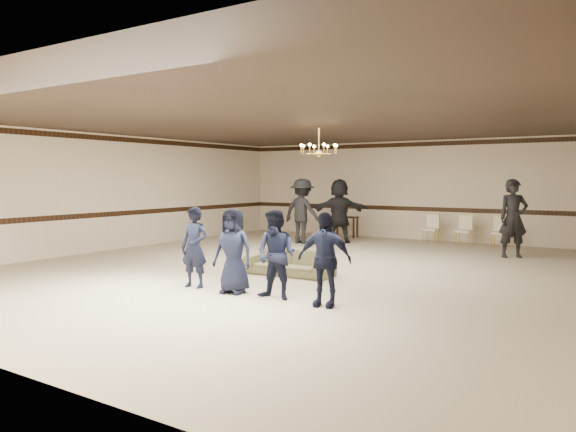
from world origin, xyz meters
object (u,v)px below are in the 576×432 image
at_px(banquet_chair_left, 431,229).
at_px(boy_a, 194,247).
at_px(banquet_chair_right, 500,233).
at_px(adult_right, 513,218).
at_px(boy_b, 233,251).
at_px(adult_left, 302,211).
at_px(banquet_chair_mid, 464,231).
at_px(settee, 289,262).
at_px(boy_d, 324,259).
at_px(chandelier, 319,140).
at_px(console_table, 345,227).
at_px(adult_mid, 339,211).
at_px(boy_c, 276,255).

bearing_deg(banquet_chair_left, boy_a, -94.30).
bearing_deg(banquet_chair_right, adult_right, -72.56).
relative_size(boy_b, adult_left, 0.75).
height_order(boy_b, banquet_chair_mid, boy_b).
bearing_deg(settee, boy_b, -89.79).
distance_m(boy_a, adult_left, 7.07).
distance_m(boy_a, boy_d, 2.70).
relative_size(settee, banquet_chair_right, 2.07).
bearing_deg(chandelier, console_table, 110.48).
height_order(adult_mid, console_table, adult_mid).
bearing_deg(chandelier, boy_d, -59.22).
bearing_deg(banquet_chair_left, adult_left, -143.10).
bearing_deg(banquet_chair_right, chandelier, -123.58).
xyz_separation_m(boy_a, banquet_chair_mid, (2.49, 8.87, -0.29)).
relative_size(boy_b, settee, 0.80).
distance_m(boy_b, console_table, 9.40).
bearing_deg(adult_right, settee, -157.28).
relative_size(boy_c, banquet_chair_mid, 1.65).
bearing_deg(banquet_chair_mid, boy_c, -91.07).
bearing_deg(banquet_chair_mid, settee, -100.79).
distance_m(boy_c, adult_mid, 8.01).
xyz_separation_m(boy_c, adult_left, (-3.64, 6.82, 0.25)).
bearing_deg(boy_d, adult_left, 113.52).
height_order(chandelier, banquet_chair_left, chandelier).
xyz_separation_m(boy_b, settee, (-0.14, 2.02, -0.47)).
height_order(banquet_chair_left, banquet_chair_right, same).
bearing_deg(settee, adult_mid, 103.42).
relative_size(boy_b, boy_c, 1.00).
height_order(adult_left, banquet_chair_right, adult_left).
bearing_deg(boy_c, adult_right, 69.96).
bearing_deg(banquet_chair_right, banquet_chair_mid, 176.60).
bearing_deg(banquet_chair_left, boy_b, -88.58).
distance_m(adult_right, console_table, 6.03).
distance_m(adult_left, console_table, 2.37).
bearing_deg(adult_right, banquet_chair_mid, 99.93).
relative_size(adult_mid, console_table, 2.33).
xyz_separation_m(adult_left, banquet_chair_left, (3.33, 2.06, -0.54)).
relative_size(adult_left, banquet_chair_mid, 2.21).
relative_size(adult_mid, banquet_chair_mid, 2.21).
bearing_deg(boy_b, settee, 84.63).
xyz_separation_m(boy_b, boy_d, (1.80, 0.00, 0.00)).
height_order(chandelier, settee, chandelier).
bearing_deg(banquet_chair_right, adult_left, -162.30).
bearing_deg(settee, chandelier, 95.31).
relative_size(boy_b, adult_right, 0.75).
relative_size(settee, adult_left, 0.94).
relative_size(boy_b, banquet_chair_mid, 1.65).
distance_m(boy_d, adult_right, 7.27).
bearing_deg(settee, banquet_chair_left, 80.15).
xyz_separation_m(chandelier, adult_left, (-2.33, 3.10, -1.89)).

